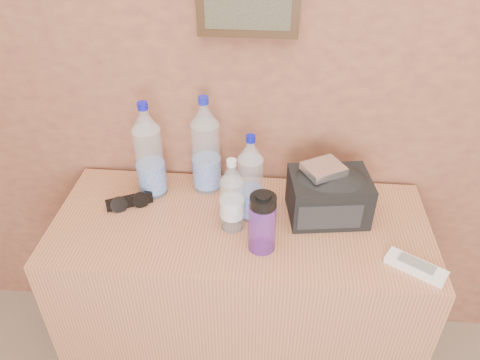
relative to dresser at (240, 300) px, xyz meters
The scene contains 10 objects.
dresser is the anchor object (origin of this frame).
pet_large_b 0.63m from the dresser, 156.95° to the left, with size 0.09×0.09×0.34m.
pet_large_c 0.58m from the dresser, 126.40° to the left, with size 0.09×0.09×0.35m.
pet_large_d 0.51m from the dresser, 58.01° to the left, with size 0.08×0.08×0.30m.
pet_small 0.49m from the dresser, 138.47° to the right, with size 0.07×0.07×0.25m.
nalgene_bottle 0.49m from the dresser, 55.82° to the right, with size 0.08×0.08×0.20m.
sunglasses 0.55m from the dresser, behind, with size 0.15×0.06×0.04m, color black, non-canonical shape.
ac_remote 0.67m from the dresser, 17.49° to the right, with size 0.17×0.05×0.02m, color white.
toiletry_bag 0.54m from the dresser, 12.75° to the left, with size 0.25×0.18×0.17m, color black, non-canonical shape.
foil_packet 0.61m from the dresser, 14.04° to the left, with size 0.12×0.10×0.02m, color silver.
Camera 1 is at (-0.12, 0.59, 1.75)m, focal length 35.00 mm.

